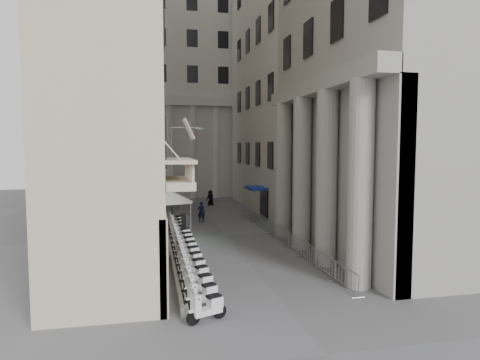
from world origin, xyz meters
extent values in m
plane|color=#515154|center=(0.00, 0.00, 0.00)|extent=(120.00, 120.00, 0.00)
cube|color=beige|center=(-7.50, 22.00, 17.00)|extent=(5.00, 36.00, 34.00)
cube|color=beige|center=(7.50, 32.00, 22.00)|extent=(5.00, 20.00, 44.00)
cube|color=beige|center=(0.00, 48.00, 15.00)|extent=(22.00, 10.00, 30.00)
cylinder|color=white|center=(-4.94, 21.74, 1.05)|extent=(0.06, 0.06, 2.11)
cylinder|color=white|center=(-2.26, 21.74, 1.05)|extent=(0.06, 0.06, 2.11)
cylinder|color=white|center=(-4.94, 24.42, 1.05)|extent=(0.06, 0.06, 2.11)
cylinder|color=white|center=(-2.26, 24.42, 1.05)|extent=(0.06, 0.06, 2.11)
cube|color=white|center=(-3.60, 23.08, 2.16)|extent=(2.88, 2.88, 0.12)
cone|color=white|center=(-3.60, 23.08, 2.64)|extent=(3.84, 3.84, 0.96)
cylinder|color=#93969B|center=(-3.72, 24.62, 4.20)|extent=(0.16, 0.16, 8.40)
cylinder|color=#93969B|center=(-2.46, 24.54, 8.40)|extent=(2.52, 0.29, 0.12)
cube|color=#93969B|center=(-1.31, 24.46, 8.34)|extent=(0.54, 0.27, 0.16)
cube|color=black|center=(-3.12, 17.91, 0.99)|extent=(0.53, 0.97, 1.98)
cube|color=#19E54C|center=(-2.98, 17.95, 1.21)|extent=(0.24, 0.69, 1.10)
imported|color=black|center=(-1.09, 25.33, 0.92)|extent=(0.76, 0.60, 1.85)
imported|color=black|center=(1.20, 35.76, 0.88)|extent=(0.89, 0.72, 1.76)
imported|color=black|center=(1.21, 36.00, 0.85)|extent=(0.98, 0.85, 1.70)
camera|label=1|loc=(-5.59, -12.66, 6.87)|focal=32.00mm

